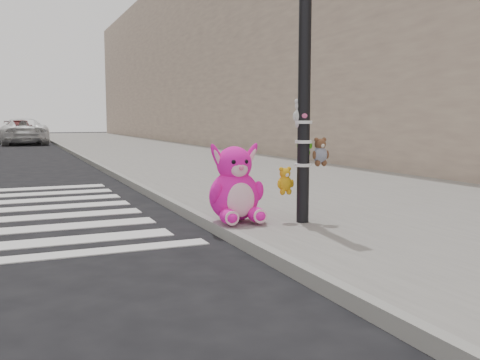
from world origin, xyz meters
name	(u,v)px	position (x,y,z in m)	size (l,w,h in m)	color
ground	(134,302)	(0.00, 0.00, 0.00)	(120.00, 120.00, 0.00)	black
sidewalk_near	(232,168)	(5.00, 10.00, 0.07)	(7.00, 80.00, 0.14)	slate
curb_edge	(112,173)	(1.55, 10.00, 0.07)	(0.12, 80.00, 0.15)	gray
bld_near	(258,47)	(10.50, 20.00, 5.00)	(5.00, 60.00, 10.00)	#BBA68F
signal_pole	(304,91)	(2.61, 1.81, 1.84)	(0.67, 0.48, 4.00)	black
pink_bunny	(235,189)	(1.80, 2.17, 0.57)	(0.74, 0.78, 1.05)	#FD15B1
red_teddy	(229,212)	(1.80, 2.40, 0.23)	(0.12, 0.08, 0.17)	red
car_white_near	(23,131)	(-0.16, 30.00, 0.76)	(2.51, 5.44, 1.51)	white
car_maroon_near	(19,129)	(-0.17, 42.40, 0.70)	(1.97, 4.84, 1.41)	#5D1A1A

